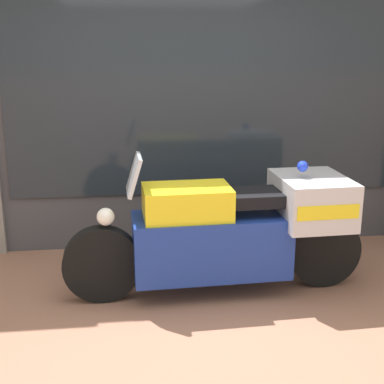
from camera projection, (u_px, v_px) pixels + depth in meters
name	position (u px, v px, depth m)	size (l,w,h in m)	color
ground_plane	(198.00, 337.00, 3.77)	(60.00, 60.00, 0.00)	#8E604C
shop_building	(129.00, 60.00, 5.13)	(5.33, 0.55, 3.66)	#424247
window_display	(213.00, 191.00, 5.62)	(3.89, 0.30, 2.10)	slate
paramedic_motorcycle	(236.00, 228.00, 4.33)	(2.47, 0.73, 1.18)	black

